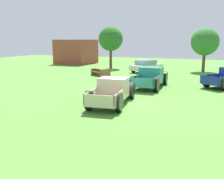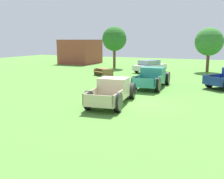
# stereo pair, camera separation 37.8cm
# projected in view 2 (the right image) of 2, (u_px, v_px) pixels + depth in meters

# --- Properties ---
(ground_plane) EXTENTS (80.00, 80.00, 0.00)m
(ground_plane) POSITION_uv_depth(u_px,v_px,m) (130.00, 103.00, 16.28)
(ground_plane) COLOR #548C38
(pickup_truck_foreground) EXTENTS (2.57, 5.35, 1.58)m
(pickup_truck_foreground) POSITION_uv_depth(u_px,v_px,m) (114.00, 91.00, 16.24)
(pickup_truck_foreground) COLOR #C6B793
(pickup_truck_foreground) RESTS_ON ground_plane
(pickup_truck_behind_right) EXTENTS (2.24, 5.44, 1.65)m
(pickup_truck_behind_right) POSITION_uv_depth(u_px,v_px,m) (153.00, 77.00, 21.76)
(pickup_truck_behind_right) COLOR #2D8475
(pickup_truck_behind_right) RESTS_ON ground_plane
(sedan_distant_b) EXTENTS (3.35, 4.74, 1.47)m
(sedan_distant_b) POSITION_uv_depth(u_px,v_px,m) (150.00, 66.00, 31.49)
(sedan_distant_b) COLOR silver
(sedan_distant_b) RESTS_ON ground_plane
(picnic_table) EXTENTS (2.28, 2.14, 0.78)m
(picnic_table) POSITION_uv_depth(u_px,v_px,m) (103.00, 71.00, 28.58)
(picnic_table) COLOR olive
(picnic_table) RESTS_ON ground_plane
(oak_tree_east) EXTENTS (3.33, 3.33, 5.29)m
(oak_tree_east) POSITION_uv_depth(u_px,v_px,m) (209.00, 42.00, 31.19)
(oak_tree_east) COLOR brown
(oak_tree_east) RESTS_ON ground_plane
(oak_tree_west) EXTENTS (3.28, 3.28, 5.63)m
(oak_tree_west) POSITION_uv_depth(u_px,v_px,m) (114.00, 39.00, 35.28)
(oak_tree_west) COLOR brown
(oak_tree_west) RESTS_ON ground_plane
(brick_pavilion) EXTENTS (5.22, 5.73, 3.88)m
(brick_pavilion) POSITION_uv_depth(u_px,v_px,m) (80.00, 52.00, 43.07)
(brick_pavilion) COLOR brown
(brick_pavilion) RESTS_ON ground_plane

